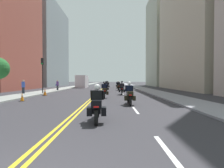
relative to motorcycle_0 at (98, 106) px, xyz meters
The scene contains 25 objects.
ground_plane 42.81m from the motorcycle_0, 91.66° to the left, with size 264.00×264.00×0.00m, color #312F34.
sidewalk_left 43.76m from the motorcycle_0, 102.04° to the left, with size 2.87×144.00×0.12m, color gray.
sidewalk_right 43.31m from the motorcycle_0, 81.18° to the left, with size 2.87×144.00×0.12m, color gray.
centreline_yellow_inner 42.82m from the motorcycle_0, 91.82° to the left, with size 0.12×132.00×0.01m, color yellow.
centreline_yellow_outer 42.81m from the motorcycle_0, 91.50° to the left, with size 0.12×132.00×0.01m, color yellow.
lane_dashes_white 23.88m from the motorcycle_0, 85.24° to the left, with size 0.14×56.40×0.01m.
building_left_1 33.44m from the motorcycle_0, 125.98° to the left, with size 6.09×14.86×30.23m.
building_right_1 32.85m from the motorcycle_0, 56.42° to the left, with size 9.37×21.17×25.72m.
building_left_2 49.64m from the motorcycle_0, 111.88° to the left, with size 6.73×21.23×23.38m.
building_right_2 50.58m from the motorcycle_0, 70.64° to the left, with size 8.07×15.11×26.92m.
motorcycle_0 is the anchor object (origin of this frame).
motorcycle_1 5.42m from the motorcycle_0, 69.95° to the left, with size 0.76×2.27×1.64m.
motorcycle_2 9.75m from the motorcycle_0, 90.62° to the left, with size 0.78×2.18×1.63m.
motorcycle_3 13.87m from the motorcycle_0, 82.48° to the left, with size 0.78×2.27×1.64m.
motorcycle_4 18.22m from the motorcycle_0, 90.59° to the left, with size 0.78×2.23×1.63m.
motorcycle_5 22.82m from the motorcycle_0, 85.55° to the left, with size 0.78×2.12×1.64m.
motorcycle_6 27.38m from the motorcycle_0, 90.45° to the left, with size 0.76×2.23×1.59m.
motorcycle_7 32.07m from the motorcycle_0, 86.69° to the left, with size 0.76×2.21×1.57m.
traffic_cone_0 9.85m from the motorcycle_0, 133.41° to the left, with size 0.36×0.36×0.70m.
traffic_cone_1 14.45m from the motorcycle_0, 119.00° to the left, with size 0.35×0.35×0.68m.
traffic_cone_2 14.28m from the motorcycle_0, 118.85° to the left, with size 0.37×0.37×0.78m.
traffic_light_near 17.09m from the motorcycle_0, 118.57° to the left, with size 0.28×0.38×4.48m.
pedestrian_0 17.28m from the motorcycle_0, 125.76° to the left, with size 0.41×0.32×1.78m.
pedestrian_2 22.92m from the motorcycle_0, 111.04° to the left, with size 0.50×0.30×1.77m.
parked_truck 34.62m from the motorcycle_0, 100.46° to the left, with size 2.20×6.50×2.80m.
Camera 1 is at (1.87, -2.22, 1.73)m, focal length 28.52 mm.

